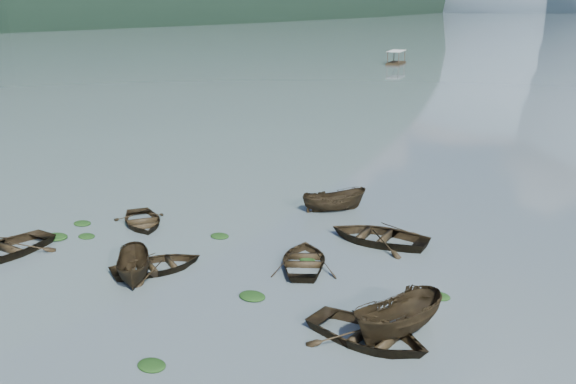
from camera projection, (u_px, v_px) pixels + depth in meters
The scene contains 20 objects.
ground_plane at pixel (111, 310), 25.40m from camera, with size 2400.00×2400.00×0.00m, color #48565A.
haze_mtn_a at pixel (516, 10), 869.83m from camera, with size 520.00×520.00×280.00m, color #475666.
rowboat_0 at pixel (5, 255), 30.96m from camera, with size 3.51×4.92×1.02m, color black.
rowboat_1 at pixel (158, 270), 29.20m from camera, with size 2.97×4.16×0.86m, color black.
rowboat_2 at pixel (135, 279), 28.29m from camera, with size 1.41×3.75×1.45m, color black.
rowboat_3 at pixel (305, 265), 29.75m from camera, with size 3.06×4.28×0.89m, color black.
rowboat_4 at pixel (368, 341), 23.10m from camera, with size 3.37×4.71×0.98m, color black.
rowboat_5 at pixel (398, 335), 23.51m from camera, with size 1.64×4.36×1.68m, color black.
rowboat_6 at pixel (142, 225), 35.09m from camera, with size 2.91×4.08×0.85m, color black.
rowboat_7 at pixel (378, 242), 32.63m from camera, with size 3.63×5.09×1.05m, color black.
rowboat_8 at pixel (334, 211), 37.47m from camera, with size 1.44×3.84×1.48m, color black.
weed_clump_0 at pixel (57, 238), 33.11m from camera, with size 1.25×1.03×0.27m, color black.
weed_clump_1 at pixel (87, 237), 33.27m from camera, with size 0.96×0.77×0.21m, color black.
weed_clump_2 at pixel (152, 367), 21.50m from camera, with size 1.06×0.84×0.23m, color black.
weed_clump_3 at pixel (307, 260), 30.32m from camera, with size 0.78×0.66×0.17m, color black.
weed_clump_4 at pixel (252, 298), 26.50m from camera, with size 1.18×0.94×0.24m, color black.
weed_clump_5 at pixel (82, 224), 35.18m from camera, with size 1.04×0.84×0.22m, color black.
weed_clump_6 at pixel (220, 237), 33.30m from camera, with size 1.02×0.85×0.21m, color black.
weed_clump_7 at pixel (439, 297), 26.53m from camera, with size 0.99×0.79×0.22m, color black.
pontoon_left at pixel (396, 64), 123.81m from camera, with size 2.67×6.40×2.45m, color black, non-canonical shape.
Camera 1 is at (19.18, -14.48, 11.78)m, focal length 40.00 mm.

